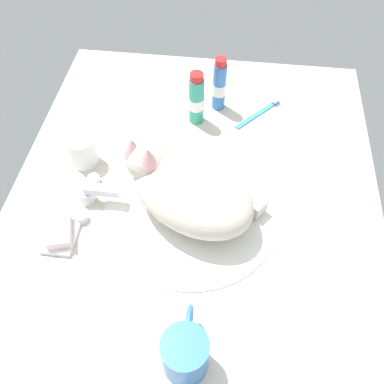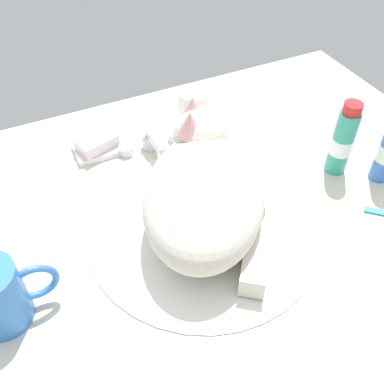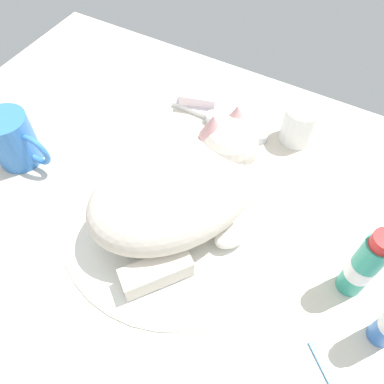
{
  "view_description": "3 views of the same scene",
  "coord_description": "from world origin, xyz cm",
  "px_view_note": "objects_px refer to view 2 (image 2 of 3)",
  "views": [
    {
      "loc": [
        -50.39,
        -6.18,
        74.36
      ],
      "look_at": [
        0.76,
        0.03,
        5.78
      ],
      "focal_mm": 38.64,
      "sensor_mm": 36.0,
      "label": 1
    },
    {
      "loc": [
        -21.34,
        -40.91,
        54.46
      ],
      "look_at": [
        -0.22,
        3.73,
        4.92
      ],
      "focal_mm": 40.64,
      "sensor_mm": 36.0,
      "label": 2
    },
    {
      "loc": [
        19.23,
        -28.97,
        55.85
      ],
      "look_at": [
        1.54,
        2.69,
        5.05
      ],
      "focal_mm": 36.77,
      "sensor_mm": 36.0,
      "label": 3
    }
  ],
  "objects_px": {
    "soap_bar": "(97,142)",
    "rinse_cup": "(194,108)",
    "toothpaste_bottle": "(343,141)",
    "faucet": "(153,141)",
    "cat": "(205,189)"
  },
  "relations": [
    {
      "from": "faucet",
      "to": "cat",
      "type": "relative_size",
      "value": 0.39
    },
    {
      "from": "cat",
      "to": "rinse_cup",
      "type": "distance_m",
      "value": 0.28
    },
    {
      "from": "faucet",
      "to": "cat",
      "type": "distance_m",
      "value": 0.21
    },
    {
      "from": "rinse_cup",
      "to": "toothpaste_bottle",
      "type": "relative_size",
      "value": 0.52
    },
    {
      "from": "cat",
      "to": "rinse_cup",
      "type": "height_order",
      "value": "cat"
    },
    {
      "from": "soap_bar",
      "to": "rinse_cup",
      "type": "bearing_deg",
      "value": 1.66
    },
    {
      "from": "faucet",
      "to": "rinse_cup",
      "type": "relative_size",
      "value": 1.74
    },
    {
      "from": "cat",
      "to": "toothpaste_bottle",
      "type": "distance_m",
      "value": 0.28
    },
    {
      "from": "cat",
      "to": "toothpaste_bottle",
      "type": "xyz_separation_m",
      "value": [
        0.28,
        0.01,
        -0.01
      ]
    },
    {
      "from": "soap_bar",
      "to": "cat",
      "type": "bearing_deg",
      "value": -67.14
    },
    {
      "from": "cat",
      "to": "rinse_cup",
      "type": "xyz_separation_m",
      "value": [
        0.1,
        0.26,
        -0.04
      ]
    },
    {
      "from": "toothpaste_bottle",
      "to": "rinse_cup",
      "type": "bearing_deg",
      "value": 125.67
    },
    {
      "from": "rinse_cup",
      "to": "toothpaste_bottle",
      "type": "height_order",
      "value": "toothpaste_bottle"
    },
    {
      "from": "toothpaste_bottle",
      "to": "faucet",
      "type": "bearing_deg",
      "value": 145.53
    },
    {
      "from": "cat",
      "to": "soap_bar",
      "type": "bearing_deg",
      "value": 112.86
    }
  ]
}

